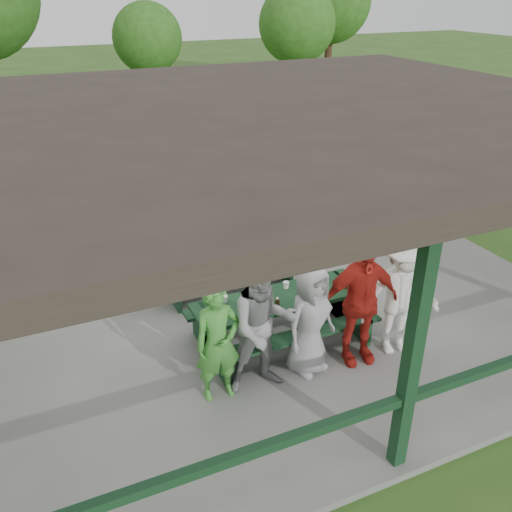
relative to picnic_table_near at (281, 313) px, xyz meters
name	(u,v)px	position (x,y,z in m)	size (l,w,h in m)	color
ground	(257,304)	(0.15, 1.20, -0.57)	(90.00, 90.00, 0.00)	#264F18
concrete_slab	(257,302)	(0.15, 1.20, -0.52)	(10.00, 8.00, 0.10)	slate
pavilion_structure	(257,117)	(0.15, 1.20, 2.59)	(10.60, 8.60, 3.24)	black
picnic_table_near	(281,313)	(0.00, 0.00, 0.00)	(2.59, 1.39, 0.75)	black
picnic_table_far	(223,258)	(-0.14, 2.00, -0.01)	(2.39, 1.39, 0.75)	black
table_setting	(276,295)	(-0.07, 0.02, 0.31)	(2.39, 0.45, 0.10)	white
contestant_green	(218,343)	(-1.26, -0.75, 0.33)	(0.59, 0.39, 1.62)	#3F9032
contestant_grey_left	(264,326)	(-0.66, -0.82, 0.46)	(0.91, 0.71, 1.87)	gray
contestant_grey_mid	(310,320)	(0.05, -0.76, 0.33)	(0.79, 0.51, 1.61)	gray
contestant_red	(360,301)	(0.77, -0.83, 0.47)	(1.11, 0.46, 1.89)	#A71E16
contestant_white_fedora	(401,295)	(1.42, -0.89, 0.45)	(1.29, 0.89, 1.89)	silver
spectator_lblue	(193,230)	(-0.41, 2.78, 0.27)	(1.39, 0.44, 1.49)	#7CA4C0
spectator_blue	(134,216)	(-1.33, 3.45, 0.46)	(0.68, 0.45, 1.87)	#467CB6
spectator_grey	(282,208)	(1.49, 2.94, 0.34)	(0.79, 0.61, 1.62)	#939395
pickup_truck	(279,136)	(4.08, 8.30, 0.25)	(2.73, 5.92, 1.64)	silver
farm_trailer	(80,159)	(-1.58, 8.98, 0.06)	(3.68, 2.12, 1.28)	navy
tree_mid	(147,38)	(2.46, 16.92, 2.33)	(2.75, 2.75, 4.30)	#342115
tree_right	(297,24)	(8.39, 15.42, 2.77)	(3.17, 3.17, 4.96)	#342115
tree_far_right	(331,2)	(12.01, 18.77, 3.48)	(3.84, 3.84, 5.99)	#342115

